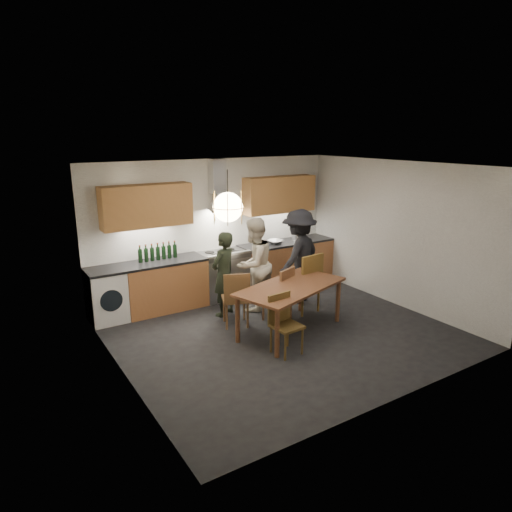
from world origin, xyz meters
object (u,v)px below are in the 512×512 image
person_right (299,256)px  person_left (224,274)px  wine_bottles (158,252)px  mixing_bowl (275,242)px  chair_back_left (236,296)px  dining_table (291,291)px  chair_front (283,319)px  stock_pot (297,236)px  person_mid (254,265)px

person_right → person_left: bearing=-27.4°
wine_bottles → person_right: bearing=-24.3°
mixing_bowl → wine_bottles: size_ratio=0.44×
chair_back_left → dining_table: bearing=157.6°
chair_front → stock_pot: stock_pot is taller
person_left → wine_bottles: bearing=-71.3°
mixing_bowl → stock_pot: size_ratio=1.46×
wine_bottles → person_left: bearing=-47.3°
dining_table → person_right: bearing=29.9°
chair_back_left → person_right: 1.66m
chair_front → person_right: size_ratio=0.50×
stock_pot → mixing_bowl: bearing=-176.1°
wine_bottles → dining_table: bearing=-56.3°
person_mid → wine_bottles: size_ratio=2.33×
chair_back_left → mixing_bowl: bearing=-120.1°
chair_back_left → stock_pot: size_ratio=4.41×
stock_pot → person_right: bearing=-125.3°
stock_pot → dining_table: bearing=-129.1°
wine_bottles → stock_pot: bearing=-1.4°
dining_table → chair_front: bearing=-152.6°
dining_table → mixing_bowl: size_ratio=6.49×
chair_front → person_mid: bearing=67.6°
stock_pot → chair_back_left: bearing=-148.5°
chair_front → wine_bottles: bearing=104.3°
dining_table → chair_back_left: bearing=118.7°
person_right → mixing_bowl: person_right is taller
dining_table → chair_back_left: 0.89m
person_left → person_right: 1.50m
dining_table → chair_front: chair_front is taller
chair_back_left → wine_bottles: (-0.74, 1.46, 0.52)m
person_left → chair_back_left: bearing=57.7°
person_right → mixing_bowl: bearing=-118.6°
person_mid → chair_front: bearing=52.0°
chair_back_left → person_right: person_right is taller
stock_pot → chair_front: bearing=-130.4°
dining_table → person_right: size_ratio=1.16×
chair_back_left → chair_front: chair_back_left is taller
stock_pot → person_left: bearing=-159.4°
chair_back_left → person_mid: (0.66, 0.51, 0.29)m
dining_table → person_left: (-0.55, 1.17, 0.06)m
dining_table → stock_pot: (1.62, 1.99, 0.30)m
person_left → person_right: person_right is taller
person_right → stock_pot: size_ratio=8.22×
chair_back_left → person_left: (0.08, 0.57, 0.20)m
mixing_bowl → person_mid: bearing=-140.9°
dining_table → person_mid: bearing=71.4°
mixing_bowl → wine_bottles: bearing=177.4°
mixing_bowl → stock_pot: stock_pot is taller
dining_table → wine_bottles: size_ratio=2.83×
mixing_bowl → stock_pot: bearing=3.9°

